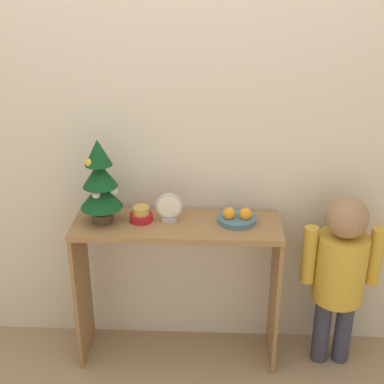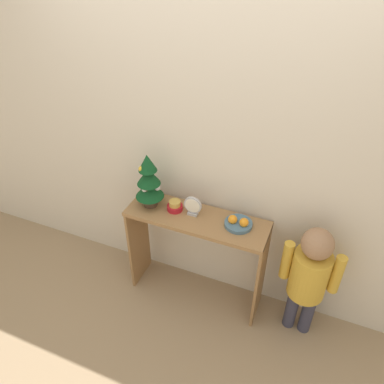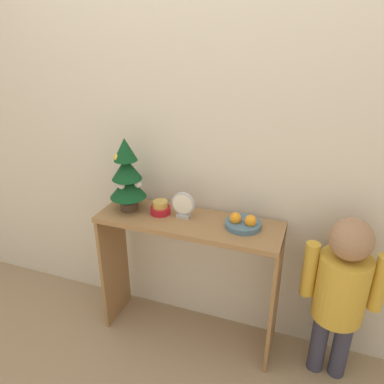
# 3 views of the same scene
# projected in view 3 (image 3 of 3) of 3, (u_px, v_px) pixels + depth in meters

# --- Properties ---
(ground_plane) EXTENTS (12.00, 12.00, 0.00)m
(ground_plane) POSITION_uv_depth(u_px,v_px,m) (180.00, 350.00, 2.25)
(ground_plane) COLOR #997F60
(back_wall) EXTENTS (7.00, 0.05, 2.50)m
(back_wall) POSITION_uv_depth(u_px,v_px,m) (201.00, 132.00, 2.04)
(back_wall) COLOR beige
(back_wall) RESTS_ON ground_plane
(console_table) EXTENTS (1.03, 0.32, 0.81)m
(console_table) POSITION_uv_depth(u_px,v_px,m) (189.00, 251.00, 2.14)
(console_table) COLOR olive
(console_table) RESTS_ON ground_plane
(mini_tree) EXTENTS (0.21, 0.21, 0.43)m
(mini_tree) POSITION_uv_depth(u_px,v_px,m) (127.00, 175.00, 2.08)
(mini_tree) COLOR #4C3828
(mini_tree) RESTS_ON console_table
(fruit_bowl) EXTENTS (0.19, 0.19, 0.08)m
(fruit_bowl) POSITION_uv_depth(u_px,v_px,m) (243.00, 223.00, 1.97)
(fruit_bowl) COLOR #476B84
(fruit_bowl) RESTS_ON console_table
(singing_bowl) EXTENTS (0.11, 0.11, 0.08)m
(singing_bowl) POSITION_uv_depth(u_px,v_px,m) (160.00, 208.00, 2.11)
(singing_bowl) COLOR #AD1923
(singing_bowl) RESTS_ON console_table
(desk_clock) EXTENTS (0.13, 0.04, 0.15)m
(desk_clock) POSITION_uv_depth(u_px,v_px,m) (183.00, 205.00, 2.05)
(desk_clock) COLOR #B2B2B7
(desk_clock) RESTS_ON console_table
(child_figure) EXTENTS (0.40, 0.25, 0.97)m
(child_figure) POSITION_uv_depth(u_px,v_px,m) (342.00, 286.00, 1.88)
(child_figure) COLOR #38384C
(child_figure) RESTS_ON ground_plane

